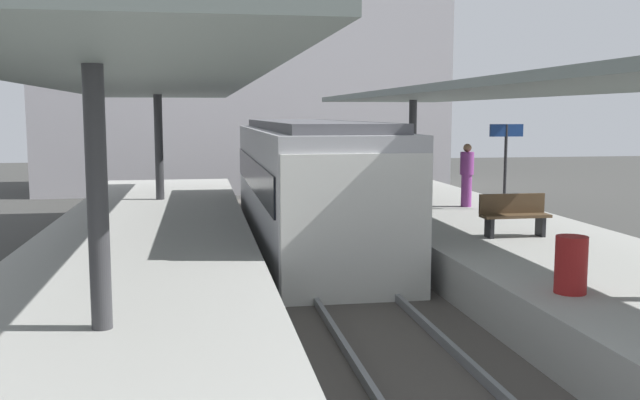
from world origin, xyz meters
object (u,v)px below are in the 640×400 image
object	(u,v)px
passenger_near_bench	(467,174)
platform_sign	(506,147)
platform_bench	(514,214)
litter_bin	(571,265)
commuter_train	(308,184)

from	to	relation	value
passenger_near_bench	platform_sign	bearing A→B (deg)	-38.47
platform_sign	passenger_near_bench	bearing A→B (deg)	141.53
platform_bench	platform_sign	distance (m)	4.38
litter_bin	passenger_near_bench	xyz separation A→B (m)	(1.99, 8.98, 0.48)
platform_sign	commuter_train	bearing A→B (deg)	179.07
commuter_train	platform_bench	distance (m)	5.40
commuter_train	passenger_near_bench	size ratio (longest dim) A/B	6.69
platform_sign	litter_bin	bearing A→B (deg)	-108.47
platform_bench	litter_bin	world-z (taller)	platform_bench
commuter_train	litter_bin	size ratio (longest dim) A/B	14.09
platform_bench	litter_bin	size ratio (longest dim) A/B	1.75
platform_bench	platform_sign	xyz separation A→B (m)	(1.57, 3.93, 1.16)
platform_sign	litter_bin	distance (m)	8.88
commuter_train	platform_sign	size ratio (longest dim) A/B	5.10
commuter_train	platform_bench	bearing A→B (deg)	-47.99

